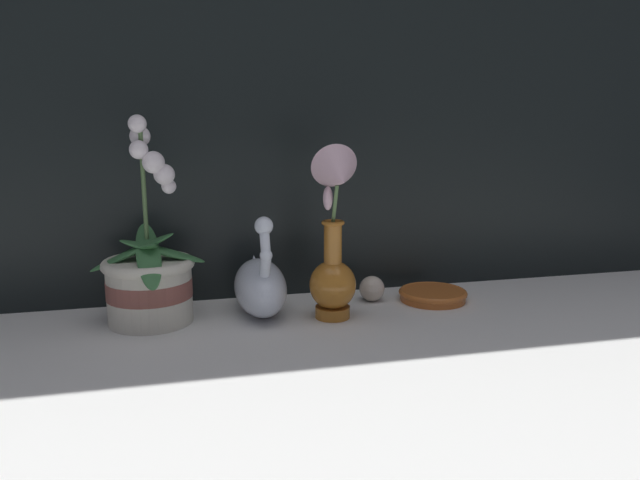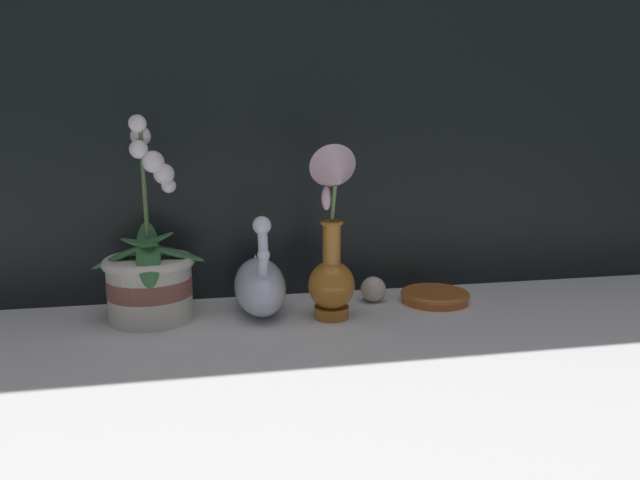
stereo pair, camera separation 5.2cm
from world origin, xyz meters
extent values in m
plane|color=silver|center=(0.00, 0.00, 0.00)|extent=(2.80, 2.80, 0.00)
cube|color=black|center=(0.00, 0.25, 0.60)|extent=(2.80, 0.03, 1.20)
cylinder|color=beige|center=(-0.30, 0.12, 0.06)|extent=(0.15, 0.15, 0.12)
cylinder|color=brown|center=(-0.30, 0.12, 0.07)|extent=(0.16, 0.16, 0.03)
torus|color=beige|center=(-0.30, 0.12, 0.11)|extent=(0.17, 0.17, 0.02)
cylinder|color=#4C6B3D|center=(-0.30, 0.12, 0.24)|extent=(0.01, 0.04, 0.24)
ellipsoid|color=#38703D|center=(-0.27, 0.11, 0.13)|extent=(0.16, 0.06, 0.06)
ellipsoid|color=#38703D|center=(-0.30, 0.14, 0.13)|extent=(0.07, 0.15, 0.05)
ellipsoid|color=#38703D|center=(-0.32, 0.12, 0.13)|extent=(0.16, 0.05, 0.08)
ellipsoid|color=#38703D|center=(-0.29, 0.09, 0.13)|extent=(0.06, 0.19, 0.09)
sphere|color=white|center=(-0.30, 0.10, 0.36)|extent=(0.03, 0.03, 0.03)
sphere|color=white|center=(-0.30, 0.12, 0.34)|extent=(0.04, 0.04, 0.04)
sphere|color=white|center=(-0.30, 0.09, 0.32)|extent=(0.03, 0.03, 0.03)
sphere|color=white|center=(-0.28, 0.09, 0.30)|extent=(0.04, 0.04, 0.04)
sphere|color=white|center=(-0.26, 0.10, 0.28)|extent=(0.04, 0.04, 0.04)
sphere|color=white|center=(-0.25, 0.10, 0.25)|extent=(0.03, 0.03, 0.03)
ellipsoid|color=silver|center=(-0.09, 0.11, 0.05)|extent=(0.10, 0.20, 0.11)
cone|color=silver|center=(-0.09, 0.19, 0.07)|extent=(0.05, 0.07, 0.08)
cylinder|color=silver|center=(-0.09, 0.05, 0.11)|extent=(0.02, 0.05, 0.06)
sphere|color=silver|center=(-0.09, 0.03, 0.13)|extent=(0.02, 0.02, 0.02)
cylinder|color=silver|center=(-0.09, 0.04, 0.16)|extent=(0.02, 0.04, 0.06)
sphere|color=silver|center=(-0.09, 0.05, 0.18)|extent=(0.03, 0.03, 0.03)
cylinder|color=#B26B23|center=(0.04, 0.06, 0.01)|extent=(0.07, 0.07, 0.02)
ellipsoid|color=#B26B23|center=(0.04, 0.06, 0.06)|extent=(0.09, 0.09, 0.09)
cylinder|color=#B26B23|center=(0.04, 0.06, 0.14)|extent=(0.03, 0.03, 0.08)
torus|color=#B26B23|center=(0.04, 0.06, 0.18)|extent=(0.04, 0.04, 0.01)
cylinder|color=#567A47|center=(0.04, 0.05, 0.22)|extent=(0.01, 0.03, 0.07)
cone|color=beige|center=(0.04, 0.02, 0.28)|extent=(0.09, 0.10, 0.10)
ellipsoid|color=beige|center=(0.03, 0.05, 0.23)|extent=(0.02, 0.02, 0.04)
sphere|color=beige|center=(0.15, 0.14, 0.03)|extent=(0.05, 0.05, 0.05)
cylinder|color=#C66628|center=(0.27, 0.12, 0.01)|extent=(0.13, 0.13, 0.02)
torus|color=#C66628|center=(0.27, 0.12, 0.02)|extent=(0.14, 0.14, 0.01)
camera|label=1|loc=(-0.25, -1.04, 0.38)|focal=35.00mm
camera|label=2|loc=(-0.20, -1.05, 0.38)|focal=35.00mm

